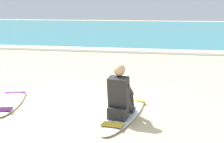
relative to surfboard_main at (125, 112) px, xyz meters
The scene contains 6 objects.
ground_plane 1.01m from the surfboard_main, behind, with size 80.00×80.00×0.00m, color beige.
sea 21.96m from the surfboard_main, 92.62° to the left, with size 80.00×28.00×0.10m, color teal.
breaking_foam 8.30m from the surfboard_main, 96.96° to the left, with size 80.00×0.90×0.11m, color white.
surfboard_main is the anchor object (origin of this frame).
surfer_seated 0.53m from the surfboard_main, 95.47° to the right, with size 0.42×0.73×0.95m.
surfboard_spare_near 2.48m from the surfboard_main, behind, with size 1.09×2.11×0.08m.
Camera 1 is at (1.95, -5.69, 1.98)m, focal length 51.53 mm.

